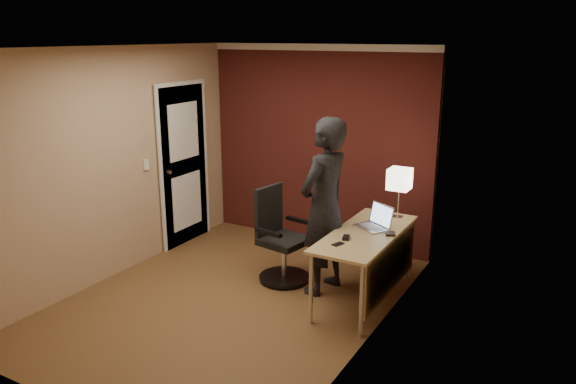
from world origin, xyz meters
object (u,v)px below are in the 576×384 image
at_px(office_chair, 280,241).
at_px(person, 324,207).
at_px(desk, 372,246).
at_px(mouse, 346,238).
at_px(phone, 338,244).
at_px(laptop, 376,221).
at_px(wallet, 390,234).
at_px(desk_lamp, 400,180).

relative_size(office_chair, person, 0.55).
height_order(desk, mouse, mouse).
bearing_deg(person, phone, 48.42).
bearing_deg(person, desk, 98.51).
bearing_deg(laptop, person, -159.87).
bearing_deg(mouse, wallet, 31.25).
distance_m(desk_lamp, phone, 1.14).
height_order(desk, phone, phone).
bearing_deg(person, mouse, 62.29).
height_order(desk_lamp, person, person).
relative_size(desk, phone, 13.04).
distance_m(desk_lamp, mouse, 0.98).
bearing_deg(desk_lamp, mouse, -103.89).
xyz_separation_m(desk, laptop, (-0.04, 0.19, 0.19)).
height_order(desk_lamp, office_chair, desk_lamp).
distance_m(desk_lamp, person, 0.86).
relative_size(desk, office_chair, 1.48).
height_order(desk_lamp, wallet, desk_lamp).
bearing_deg(office_chair, wallet, 1.34).
height_order(laptop, office_chair, office_chair).
bearing_deg(mouse, office_chair, 148.26).
distance_m(phone, person, 0.61).
distance_m(laptop, phone, 0.65).
xyz_separation_m(office_chair, person, (0.53, -0.01, 0.47)).
relative_size(laptop, office_chair, 0.41).
distance_m(desk, mouse, 0.35).
distance_m(desk, laptop, 0.28).
height_order(desk, laptop, laptop).
bearing_deg(desk_lamp, person, -135.11).
relative_size(phone, wallet, 1.05).
bearing_deg(phone, office_chair, 172.49).
xyz_separation_m(mouse, office_chair, (-0.91, 0.30, -0.30)).
xyz_separation_m(phone, person, (-0.36, 0.45, 0.18)).
bearing_deg(phone, desk_lamp, 97.65).
bearing_deg(office_chair, person, -1.18).
distance_m(desk, phone, 0.49).
bearing_deg(mouse, desk, 45.31).
relative_size(desk_lamp, wallet, 4.86).
bearing_deg(wallet, desk, -162.29).
xyz_separation_m(laptop, office_chair, (-1.03, -0.17, -0.35)).
height_order(mouse, office_chair, office_chair).
distance_m(phone, office_chair, 1.05).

